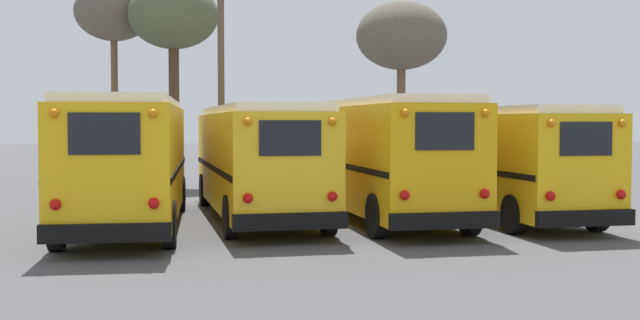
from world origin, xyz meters
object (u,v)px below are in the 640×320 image
(school_bus_3, at_px, (496,158))
(bare_tree_1, at_px, (401,37))
(bare_tree_2, at_px, (114,14))
(school_bus_1, at_px, (257,157))
(utility_pole, at_px, (221,77))
(school_bus_2, at_px, (379,154))
(school_bus_0, at_px, (130,158))
(bare_tree_0, at_px, (173,18))

(school_bus_3, height_order, bare_tree_1, bare_tree_1)
(bare_tree_1, relative_size, bare_tree_2, 0.96)
(school_bus_1, height_order, utility_pole, utility_pole)
(school_bus_2, bearing_deg, school_bus_0, -173.01)
(school_bus_0, bearing_deg, bare_tree_0, 85.62)
(utility_pole, bearing_deg, bare_tree_0, 118.40)
(school_bus_2, relative_size, utility_pole, 1.25)
(school_bus_0, distance_m, utility_pole, 10.41)
(bare_tree_0, relative_size, bare_tree_2, 0.98)
(school_bus_0, xyz_separation_m, bare_tree_0, (0.99, 12.96, 5.15))
(bare_tree_0, xyz_separation_m, bare_tree_1, (10.32, 2.41, -0.33))
(school_bus_2, relative_size, bare_tree_1, 1.26)
(bare_tree_0, bearing_deg, school_bus_1, -78.74)
(school_bus_0, distance_m, bare_tree_2, 15.51)
(utility_pole, bearing_deg, school_bus_0, -105.90)
(school_bus_2, bearing_deg, school_bus_1, 171.45)
(school_bus_3, height_order, bare_tree_2, bare_tree_2)
(school_bus_2, bearing_deg, utility_pole, 113.51)
(school_bus_0, xyz_separation_m, school_bus_1, (3.31, 1.31, -0.08))
(bare_tree_0, bearing_deg, school_bus_0, -94.38)
(school_bus_3, relative_size, bare_tree_2, 1.13)
(school_bus_0, height_order, bare_tree_1, bare_tree_1)
(school_bus_2, distance_m, bare_tree_0, 14.34)
(bare_tree_1, xyz_separation_m, bare_tree_2, (-12.81, -0.94, 0.65))
(bare_tree_1, bearing_deg, school_bus_0, -126.33)
(school_bus_0, xyz_separation_m, bare_tree_1, (11.31, 15.38, 4.81))
(school_bus_2, bearing_deg, school_bus_3, -3.31)
(utility_pole, xyz_separation_m, bare_tree_2, (-4.26, 4.74, 2.87))
(school_bus_3, distance_m, bare_tree_2, 18.78)
(school_bus_0, xyz_separation_m, bare_tree_2, (-1.50, 14.44, 5.46))
(school_bus_0, bearing_deg, school_bus_1, 21.57)
(school_bus_0, height_order, school_bus_1, school_bus_0)
(school_bus_1, height_order, bare_tree_0, bare_tree_0)
(bare_tree_0, bearing_deg, school_bus_3, -54.07)
(school_bus_0, bearing_deg, school_bus_2, 6.99)
(school_bus_0, bearing_deg, bare_tree_1, 53.67)
(utility_pole, xyz_separation_m, bare_tree_0, (-1.77, 3.27, 2.55))
(school_bus_1, bearing_deg, bare_tree_2, 110.15)
(school_bus_2, height_order, utility_pole, utility_pole)
(school_bus_2, relative_size, bare_tree_2, 1.21)
(school_bus_0, relative_size, school_bus_3, 1.04)
(school_bus_0, distance_m, bare_tree_1, 19.68)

